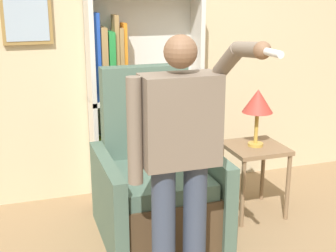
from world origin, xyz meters
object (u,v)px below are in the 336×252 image
object	(u,v)px
armchair	(156,185)
table_lamp	(258,103)
person_standing	(180,152)
side_table	(255,157)
bookcase	(132,107)

from	to	relation	value
armchair	table_lamp	bearing A→B (deg)	1.57
person_standing	side_table	bearing A→B (deg)	40.34
armchair	side_table	size ratio (longest dim) A/B	2.11
side_table	table_lamp	bearing A→B (deg)	-116.57
person_standing	side_table	world-z (taller)	person_standing
bookcase	person_standing	xyz separation A→B (m)	(-0.09, -1.53, 0.09)
armchair	person_standing	size ratio (longest dim) A/B	0.79
person_standing	armchair	bearing A→B (deg)	83.82
armchair	table_lamp	xyz separation A→B (m)	(0.89, 0.02, 0.60)
armchair	side_table	bearing A→B (deg)	1.57
bookcase	table_lamp	bearing A→B (deg)	-38.28
bookcase	side_table	world-z (taller)	bookcase
person_standing	side_table	size ratio (longest dim) A/B	2.67
side_table	bookcase	bearing A→B (deg)	141.72
side_table	table_lamp	world-z (taller)	table_lamp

